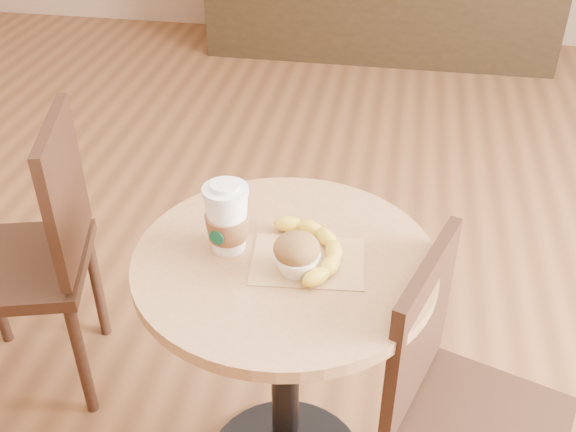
% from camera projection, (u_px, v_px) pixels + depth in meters
% --- Properties ---
extents(cafe_table, '(0.66, 0.66, 0.75)m').
position_uv_depth(cafe_table, '(285.00, 334.00, 1.59)').
color(cafe_table, black).
rests_on(cafe_table, ground).
extents(chair_left, '(0.48, 0.48, 0.88)m').
position_uv_depth(chair_left, '(37.00, 251.00, 1.91)').
color(chair_left, black).
rests_on(chair_left, ground).
extents(chair_right, '(0.46, 0.46, 0.82)m').
position_uv_depth(chair_right, '(456.00, 406.00, 1.50)').
color(chair_right, black).
rests_on(chair_right, ground).
extents(kraft_bag, '(0.26, 0.20, 0.00)m').
position_uv_depth(kraft_bag, '(308.00, 261.00, 1.44)').
color(kraft_bag, tan).
rests_on(kraft_bag, cafe_table).
extents(coffee_cup, '(0.10, 0.10, 0.16)m').
position_uv_depth(coffee_cup, '(227.00, 220.00, 1.44)').
color(coffee_cup, white).
rests_on(coffee_cup, cafe_table).
extents(muffin, '(0.10, 0.10, 0.09)m').
position_uv_depth(muffin, '(297.00, 254.00, 1.39)').
color(muffin, white).
rests_on(muffin, kraft_bag).
extents(banana, '(0.26, 0.29, 0.04)m').
position_uv_depth(banana, '(307.00, 250.00, 1.44)').
color(banana, gold).
rests_on(banana, kraft_bag).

